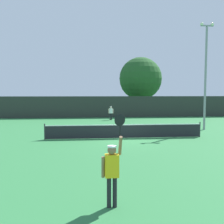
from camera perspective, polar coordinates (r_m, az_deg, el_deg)
ground_plane at (r=17.30m, az=2.87°, el=-6.00°), size 120.00×120.00×0.00m
tennis_net at (r=17.22m, az=2.87°, el=-4.32°), size 10.85×0.08×1.07m
perimeter_fence at (r=31.45m, az=-0.88°, el=1.19°), size 36.91×0.12×2.67m
player_serving at (r=6.95m, az=0.05°, el=-12.35°), size 0.68×0.40×2.57m
player_receiving at (r=28.49m, az=-0.26°, el=0.05°), size 0.57×0.23×1.55m
tennis_ball at (r=20.33m, az=-0.49°, el=-4.32°), size 0.07×0.07×0.07m
light_pole at (r=22.46m, az=20.63°, el=8.99°), size 1.18×0.28×8.90m
large_tree at (r=36.99m, az=6.52°, el=7.58°), size 6.20×6.20×8.27m
parked_car_near at (r=38.84m, az=-6.06°, el=0.97°), size 2.47×4.43×1.69m
parked_car_mid at (r=41.65m, az=11.68°, el=1.14°), size 2.22×4.34×1.69m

